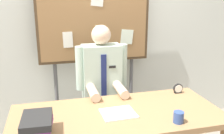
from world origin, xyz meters
TOP-DOWN VIEW (x-y plane):
  - back_wall at (0.00, 1.22)m, footprint 6.40×0.08m
  - desk at (0.00, 0.00)m, footprint 1.78×0.79m
  - person at (0.00, 0.64)m, footprint 0.55×0.56m
  - bulletin_board at (0.00, 1.02)m, footprint 1.30×0.09m
  - book_stack at (-0.65, -0.20)m, footprint 0.24×0.30m
  - open_notebook at (0.00, -0.02)m, footprint 0.29×0.25m
  - desk_clock at (0.71, 0.28)m, footprint 0.10×0.04m
  - coffee_mug at (0.42, -0.27)m, footprint 0.08×0.08m

SIDE VIEW (x-z plane):
  - person at x=0.00m, z-range -0.05..1.37m
  - desk at x=0.00m, z-range 0.29..1.04m
  - open_notebook at x=0.00m, z-range 0.75..0.76m
  - desk_clock at x=0.71m, z-range 0.74..0.84m
  - coffee_mug at x=0.42m, z-range 0.75..0.84m
  - book_stack at x=-0.65m, z-range 0.75..0.90m
  - back_wall at x=0.00m, z-range 0.00..2.70m
  - bulletin_board at x=0.00m, z-range 0.44..2.44m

